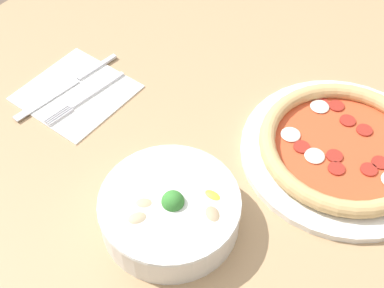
% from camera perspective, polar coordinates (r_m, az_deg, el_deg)
% --- Properties ---
extents(dining_table, '(1.23, 1.06, 0.78)m').
position_cam_1_polar(dining_table, '(0.94, 4.51, -4.30)').
color(dining_table, tan).
rests_on(dining_table, ground_plane).
extents(pizza, '(0.32, 0.32, 0.04)m').
position_cam_1_polar(pizza, '(0.87, 15.83, -0.41)').
color(pizza, white).
rests_on(pizza, dining_table).
extents(bowl, '(0.20, 0.20, 0.07)m').
position_cam_1_polar(bowl, '(0.76, -2.60, -6.86)').
color(bowl, white).
rests_on(bowl, dining_table).
extents(napkin, '(0.17, 0.17, 0.00)m').
position_cam_1_polar(napkin, '(0.97, -12.25, 5.36)').
color(napkin, white).
rests_on(napkin, dining_table).
extents(fork, '(0.03, 0.17, 0.00)m').
position_cam_1_polar(fork, '(0.95, -11.13, 4.96)').
color(fork, silver).
rests_on(fork, napkin).
extents(knife, '(0.03, 0.22, 0.01)m').
position_cam_1_polar(knife, '(0.98, -12.72, 6.32)').
color(knife, silver).
rests_on(knife, napkin).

